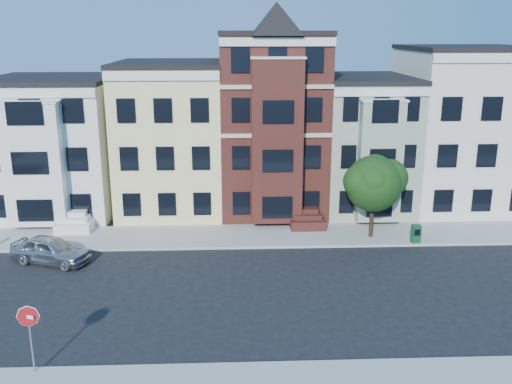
{
  "coord_description": "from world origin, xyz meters",
  "views": [
    {
      "loc": [
        -2.77,
        -25.1,
        12.33
      ],
      "look_at": [
        -1.57,
        3.43,
        4.2
      ],
      "focal_mm": 40.0,
      "sensor_mm": 36.0,
      "label": 1
    }
  ],
  "objects_px": {
    "parked_car": "(51,250)",
    "stop_sign": "(30,335)",
    "street_tree": "(373,187)",
    "newspaper_box": "(416,234)"
  },
  "relations": [
    {
      "from": "parked_car",
      "to": "stop_sign",
      "type": "distance_m",
      "value": 11.09
    },
    {
      "from": "street_tree",
      "to": "newspaper_box",
      "type": "xyz_separation_m",
      "value": [
        2.43,
        -1.12,
        -2.57
      ]
    },
    {
      "from": "street_tree",
      "to": "stop_sign",
      "type": "xyz_separation_m",
      "value": [
        -15.82,
        -13.72,
        -1.6
      ]
    },
    {
      "from": "newspaper_box",
      "to": "street_tree",
      "type": "bearing_deg",
      "value": 149.55
    },
    {
      "from": "newspaper_box",
      "to": "stop_sign",
      "type": "distance_m",
      "value": 22.2
    },
    {
      "from": "street_tree",
      "to": "parked_car",
      "type": "bearing_deg",
      "value": -170.81
    },
    {
      "from": "parked_car",
      "to": "street_tree",
      "type": "bearing_deg",
      "value": -60.48
    },
    {
      "from": "parked_car",
      "to": "newspaper_box",
      "type": "distance_m",
      "value": 20.93
    },
    {
      "from": "street_tree",
      "to": "newspaper_box",
      "type": "distance_m",
      "value": 3.71
    },
    {
      "from": "parked_car",
      "to": "stop_sign",
      "type": "height_order",
      "value": "stop_sign"
    }
  ]
}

